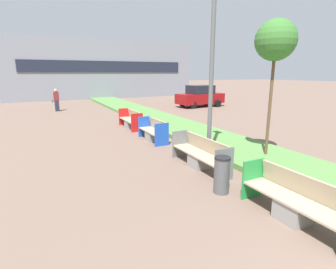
% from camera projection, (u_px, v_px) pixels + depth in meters
% --- Properties ---
extents(planter_grass_strip, '(2.80, 120.00, 0.18)m').
position_uv_depth(planter_grass_strip, '(181.00, 127.00, 13.85)').
color(planter_grass_strip, '#568442').
rests_on(planter_grass_strip, ground).
extents(building_backdrop, '(21.37, 5.92, 6.52)m').
position_uv_depth(building_backdrop, '(102.00, 70.00, 31.94)').
color(building_backdrop, gray).
rests_on(building_backdrop, ground).
extents(bench_green_frame, '(0.65, 2.31, 0.94)m').
position_uv_depth(bench_green_frame, '(295.00, 203.00, 5.23)').
color(bench_green_frame, gray).
rests_on(bench_green_frame, ground).
extents(bench_grey_frame, '(0.65, 2.48, 0.94)m').
position_uv_depth(bench_grey_frame, '(200.00, 156.00, 8.21)').
color(bench_grey_frame, gray).
rests_on(bench_grey_frame, ground).
extents(bench_blue_frame, '(0.65, 1.91, 0.94)m').
position_uv_depth(bench_blue_frame, '(153.00, 133.00, 11.43)').
color(bench_blue_frame, gray).
rests_on(bench_blue_frame, ground).
extents(bench_red_frame, '(0.65, 2.19, 0.94)m').
position_uv_depth(bench_red_frame, '(131.00, 121.00, 14.08)').
color(bench_red_frame, gray).
rests_on(bench_red_frame, ground).
extents(litter_bin, '(0.40, 0.40, 0.93)m').
position_uv_depth(litter_bin, '(222.00, 175.00, 6.43)').
color(litter_bin, '#4C4F51').
rests_on(litter_bin, ground).
extents(street_lamp_post, '(0.24, 0.44, 6.92)m').
position_uv_depth(street_lamp_post, '(213.00, 42.00, 8.04)').
color(street_lamp_post, '#56595B').
rests_on(street_lamp_post, ground).
extents(sapling_tree_near, '(1.29, 1.29, 4.55)m').
position_uv_depth(sapling_tree_near, '(276.00, 41.00, 8.19)').
color(sapling_tree_near, brown).
rests_on(sapling_tree_near, ground).
extents(pedestrian_walking, '(0.53, 0.24, 1.72)m').
position_uv_depth(pedestrian_walking, '(56.00, 100.00, 20.14)').
color(pedestrian_walking, '#232633').
rests_on(pedestrian_walking, ground).
extents(parked_car_distant, '(4.35, 2.15, 1.86)m').
position_uv_depth(parked_car_distant, '(200.00, 96.00, 22.87)').
color(parked_car_distant, maroon).
rests_on(parked_car_distant, ground).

